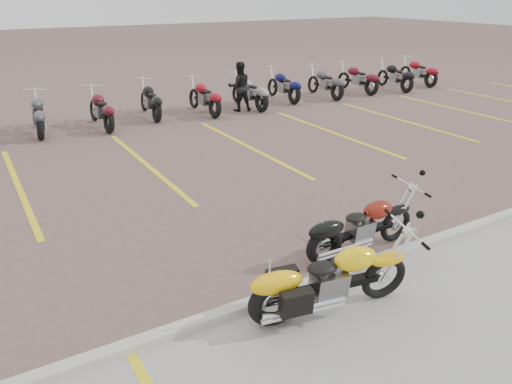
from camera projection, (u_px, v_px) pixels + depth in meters
ground at (228, 233)px, 8.21m from camera, size 100.00×100.00×0.00m
curb at (299, 288)px, 6.60m from camera, size 60.00×0.18×0.12m
parking_stripes at (147, 165)px, 11.39m from camera, size 38.00×5.50×0.01m
yellow_cruiser at (326, 281)px, 6.06m from camera, size 2.14×0.51×0.89m
flame_cruiser at (358, 229)px, 7.46m from camera, size 1.98×0.30×0.81m
person_b at (239, 87)px, 16.14m from camera, size 0.90×0.78×1.58m
bg_bike_row at (178, 98)px, 15.58m from camera, size 22.22×2.04×1.10m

